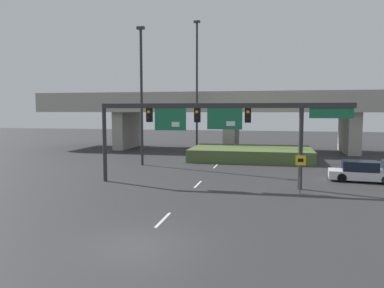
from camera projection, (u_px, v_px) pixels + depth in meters
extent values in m
plane|color=#2D2D30|center=(139.00, 245.00, 14.14)|extent=(160.00, 160.00, 0.00)
cube|color=silver|center=(163.00, 220.00, 17.35)|extent=(0.14, 2.40, 0.01)
cube|color=silver|center=(198.00, 184.00, 25.62)|extent=(0.14, 2.40, 0.01)
cube|color=silver|center=(216.00, 166.00, 33.89)|extent=(0.14, 2.40, 0.01)
cube|color=silver|center=(226.00, 155.00, 42.17)|extent=(0.14, 2.40, 0.01)
cylinder|color=#2D2D30|center=(105.00, 143.00, 26.54)|extent=(0.28, 0.28, 5.52)
cylinder|color=#2D2D30|center=(301.00, 146.00, 23.79)|extent=(0.28, 0.28, 5.52)
cube|color=#2D2D30|center=(221.00, 106.00, 24.60)|extent=(16.65, 0.32, 0.32)
cube|color=black|center=(149.00, 115.00, 25.68)|extent=(0.40, 0.28, 0.95)
sphere|color=orange|center=(149.00, 112.00, 25.49)|extent=(0.22, 0.22, 0.22)
sphere|color=black|center=(149.00, 118.00, 25.53)|extent=(0.22, 0.22, 0.22)
cube|color=black|center=(197.00, 115.00, 24.99)|extent=(0.40, 0.28, 0.95)
sphere|color=orange|center=(197.00, 112.00, 24.80)|extent=(0.22, 0.22, 0.22)
sphere|color=black|center=(197.00, 118.00, 24.84)|extent=(0.22, 0.22, 0.22)
cube|color=black|center=(248.00, 115.00, 24.30)|extent=(0.40, 0.28, 0.95)
sphere|color=orange|center=(248.00, 112.00, 24.11)|extent=(0.22, 0.22, 0.22)
sphere|color=black|center=(248.00, 119.00, 24.15)|extent=(0.22, 0.22, 0.22)
cube|color=#196B42|center=(170.00, 119.00, 25.29)|extent=(2.17, 0.08, 1.50)
cube|color=white|center=(176.00, 124.00, 25.20)|extent=(0.54, 0.03, 0.33)
cube|color=#196B42|center=(225.00, 119.00, 24.53)|extent=(2.31, 0.08, 1.40)
cube|color=white|center=(231.00, 124.00, 24.43)|extent=(0.58, 0.03, 0.31)
cube|color=#196B42|center=(331.00, 113.00, 23.18)|extent=(2.62, 0.07, 0.64)
cylinder|color=#4C4C4C|center=(300.00, 174.00, 22.74)|extent=(0.08, 0.08, 2.40)
cube|color=yellow|center=(301.00, 160.00, 22.62)|extent=(0.60, 0.03, 0.60)
cube|color=black|center=(301.00, 160.00, 22.60)|extent=(0.33, 0.01, 0.21)
cylinder|color=#2D2D30|center=(142.00, 98.00, 34.10)|extent=(0.24, 0.24, 12.30)
cube|color=#333333|center=(141.00, 28.00, 33.53)|extent=(0.70, 0.36, 0.24)
cylinder|color=#2D2D30|center=(197.00, 90.00, 42.29)|extent=(0.24, 0.24, 14.76)
cube|color=#333333|center=(197.00, 22.00, 41.61)|extent=(0.70, 0.36, 0.24)
cube|color=#A39E93|center=(232.00, 106.00, 46.98)|extent=(49.39, 8.56, 1.51)
cube|color=#A39E93|center=(228.00, 95.00, 42.90)|extent=(49.39, 0.40, 0.90)
cube|color=#A39E93|center=(127.00, 130.00, 50.13)|extent=(1.40, 6.85, 4.82)
cube|color=#A39E93|center=(232.00, 131.00, 47.27)|extent=(1.40, 6.85, 4.82)
cube|color=#A39E93|center=(349.00, 133.00, 44.40)|extent=(1.40, 6.85, 4.82)
cube|color=#4C6033|center=(251.00, 154.00, 38.37)|extent=(12.05, 7.54, 1.23)
cube|color=silver|center=(362.00, 175.00, 26.68)|extent=(4.72, 2.32, 0.59)
cube|color=black|center=(360.00, 166.00, 26.68)|extent=(2.53, 1.91, 0.70)
cylinder|color=black|center=(382.00, 176.00, 27.04)|extent=(0.66, 0.29, 0.64)
cylinder|color=black|center=(340.00, 174.00, 27.90)|extent=(0.66, 0.29, 0.64)
cylinder|color=black|center=(342.00, 178.00, 26.35)|extent=(0.66, 0.29, 0.64)
cylinder|color=black|center=(380.00, 173.00, 28.34)|extent=(0.66, 0.30, 0.64)
cylinder|color=black|center=(383.00, 177.00, 26.77)|extent=(0.66, 0.30, 0.64)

